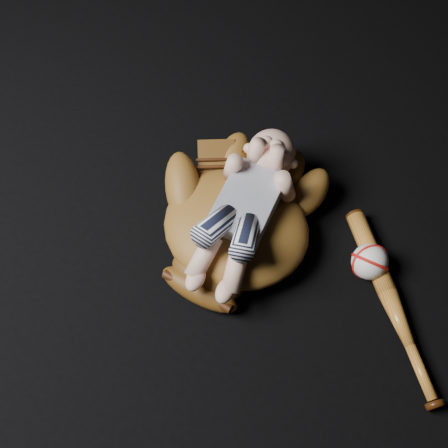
# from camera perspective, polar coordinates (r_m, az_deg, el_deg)

# --- Properties ---
(baseball_glove) EXTENTS (0.46, 0.50, 0.13)m
(baseball_glove) POSITION_cam_1_polar(r_m,az_deg,el_deg) (1.13, 1.26, 0.11)
(baseball_glove) COLOR brown
(baseball_glove) RESTS_ON ground
(newborn_baby) EXTENTS (0.21, 0.39, 0.15)m
(newborn_baby) POSITION_cam_1_polar(r_m,az_deg,el_deg) (1.08, 1.82, 1.32)
(newborn_baby) COLOR #D8A58B
(newborn_baby) RESTS_ON baseball_glove
(baseball_bat) EXTENTS (0.25, 0.38, 0.04)m
(baseball_bat) POSITION_cam_1_polar(r_m,az_deg,el_deg) (1.15, 16.72, -7.77)
(baseball_bat) COLOR #B46B22
(baseball_bat) RESTS_ON ground
(baseball) EXTENTS (0.09, 0.09, 0.07)m
(baseball) POSITION_cam_1_polar(r_m,az_deg,el_deg) (1.16, 14.60, -3.73)
(baseball) COLOR white
(baseball) RESTS_ON ground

